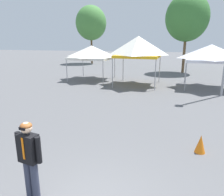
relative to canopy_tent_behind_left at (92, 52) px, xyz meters
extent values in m
cylinder|color=#9E9EA3|center=(-1.65, -1.60, -1.38)|extent=(0.06, 0.06, 2.00)
cylinder|color=#9E9EA3|center=(1.60, -1.65, -1.38)|extent=(0.06, 0.06, 2.00)
cylinder|color=#9E9EA3|center=(-1.60, 1.65, -1.38)|extent=(0.06, 0.06, 2.00)
cylinder|color=#9E9EA3|center=(1.65, 1.60, -1.38)|extent=(0.06, 0.06, 2.00)
pyramid|color=white|center=(0.00, 0.00, 0.10)|extent=(3.46, 3.46, 0.96)
cube|color=white|center=(0.00, 0.00, -0.48)|extent=(3.43, 3.43, 0.20)
cylinder|color=#9E9EA3|center=(2.72, -2.82, -1.22)|extent=(0.06, 0.06, 2.34)
cylinder|color=#9E9EA3|center=(5.82, -2.88, -1.22)|extent=(0.06, 0.06, 2.34)
cylinder|color=#9E9EA3|center=(2.78, 0.28, -1.22)|extent=(0.06, 0.06, 2.34)
cylinder|color=#9E9EA3|center=(5.88, 0.23, -1.22)|extent=(0.06, 0.06, 2.34)
pyramid|color=white|center=(4.30, -1.30, 0.64)|extent=(3.32, 3.32, 1.38)
cube|color=yellow|center=(4.30, -1.30, -0.15)|extent=(3.29, 3.29, 0.20)
cylinder|color=#9E9EA3|center=(7.83, -2.45, -1.33)|extent=(0.06, 0.06, 2.12)
cylinder|color=#9E9EA3|center=(7.93, 0.72, -1.33)|extent=(0.06, 0.06, 2.12)
pyramid|color=white|center=(9.46, -0.91, 0.23)|extent=(3.43, 3.43, 1.00)
cube|color=white|center=(9.46, -0.91, -0.37)|extent=(3.40, 3.40, 0.20)
cylinder|color=#33384C|center=(4.28, -14.45, -1.92)|extent=(0.16, 0.16, 0.92)
cylinder|color=#33384C|center=(4.46, -14.48, -1.92)|extent=(0.16, 0.16, 0.92)
cube|color=black|center=(4.37, -14.47, -1.16)|extent=(0.45, 0.30, 0.60)
cylinder|color=black|center=(4.10, -14.43, -1.14)|extent=(0.11, 0.11, 0.56)
cylinder|color=black|center=(4.63, -14.51, -1.14)|extent=(0.11, 0.11, 0.56)
sphere|color=beige|center=(4.37, -14.47, -0.72)|extent=(0.23, 0.23, 0.23)
ellipsoid|color=brown|center=(4.37, -14.47, -0.68)|extent=(0.23, 0.23, 0.14)
cube|color=black|center=(4.35, -14.57, -0.70)|extent=(0.15, 0.05, 0.06)
cube|color=orange|center=(4.35, -14.60, -1.11)|extent=(0.05, 0.02, 0.46)
cylinder|color=brown|center=(-5.46, 13.69, -0.30)|extent=(0.28, 0.28, 4.16)
ellipsoid|color=#47843D|center=(-5.46, 13.69, 3.60)|extent=(4.57, 4.57, 5.02)
cylinder|color=brown|center=(7.91, 6.93, -0.41)|extent=(0.28, 0.28, 3.95)
ellipsoid|color=#387233|center=(7.91, 6.93, 3.33)|extent=(4.41, 4.41, 4.85)
cone|color=orange|center=(8.02, -11.28, -2.10)|extent=(0.32, 0.32, 0.57)
camera|label=1|loc=(7.11, -17.75, 0.93)|focal=34.25mm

